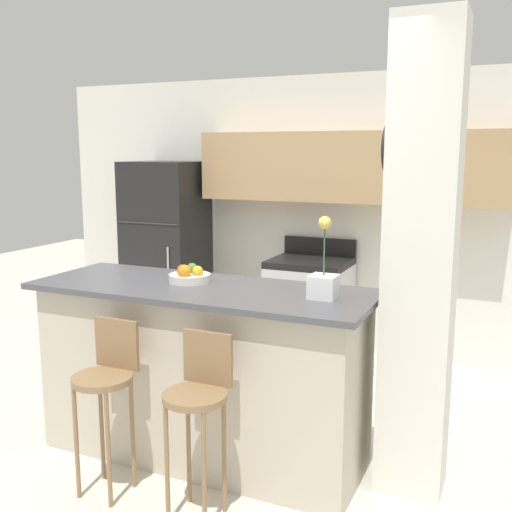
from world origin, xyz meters
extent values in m
plane|color=beige|center=(0.00, 0.00, 0.00)|extent=(14.00, 14.00, 0.00)
cube|color=white|center=(0.00, 2.32, 1.27)|extent=(5.60, 0.06, 2.55)
cube|color=tan|center=(0.28, 2.13, 1.73)|extent=(2.73, 0.32, 0.62)
cube|color=white|center=(0.01, 2.15, 1.57)|extent=(0.70, 0.28, 0.12)
cube|color=white|center=(1.24, 0.18, 1.27)|extent=(0.36, 0.32, 2.55)
cylinder|color=black|center=(1.04, 0.18, 1.88)|extent=(0.02, 0.26, 0.26)
cylinder|color=white|center=(1.04, 0.18, 1.88)|extent=(0.01, 0.23, 0.23)
cube|color=beige|center=(0.00, 0.00, 0.52)|extent=(1.95, 0.64, 1.04)
cube|color=#4C4C51|center=(0.00, 0.00, 1.06)|extent=(2.07, 0.76, 0.04)
cube|color=black|center=(-1.48, 1.94, 0.60)|extent=(0.70, 0.63, 1.20)
cube|color=black|center=(-1.48, 1.94, 1.48)|extent=(0.70, 0.63, 0.57)
cube|color=#333333|center=(-1.48, 1.62, 1.20)|extent=(0.67, 0.01, 0.01)
cylinder|color=#B2B2B7|center=(-1.26, 1.61, 0.66)|extent=(0.02, 0.02, 0.66)
cube|color=silver|center=(0.01, 1.97, 0.43)|extent=(0.69, 0.59, 0.85)
cube|color=black|center=(0.01, 1.97, 0.88)|extent=(0.69, 0.59, 0.06)
cube|color=black|center=(0.01, 2.25, 0.99)|extent=(0.69, 0.04, 0.16)
cube|color=black|center=(0.01, 1.67, 0.47)|extent=(0.42, 0.01, 0.27)
cylinder|color=olive|center=(-0.29, -0.59, 0.66)|extent=(0.33, 0.33, 0.03)
cube|color=olive|center=(-0.29, -0.45, 0.82)|extent=(0.28, 0.02, 0.28)
cylinder|color=olive|center=(-0.39, -0.69, 0.32)|extent=(0.02, 0.02, 0.64)
cylinder|color=olive|center=(-0.18, -0.69, 0.32)|extent=(0.02, 0.02, 0.64)
cylinder|color=olive|center=(-0.39, -0.48, 0.32)|extent=(0.02, 0.02, 0.64)
cylinder|color=olive|center=(-0.18, -0.48, 0.32)|extent=(0.02, 0.02, 0.64)
cylinder|color=olive|center=(0.29, -0.59, 0.66)|extent=(0.33, 0.33, 0.03)
cube|color=olive|center=(0.29, -0.45, 0.82)|extent=(0.28, 0.02, 0.28)
cylinder|color=olive|center=(0.18, -0.69, 0.32)|extent=(0.02, 0.02, 0.64)
cylinder|color=olive|center=(0.39, -0.69, 0.32)|extent=(0.02, 0.02, 0.64)
cylinder|color=olive|center=(0.18, -0.48, 0.32)|extent=(0.02, 0.02, 0.64)
cylinder|color=olive|center=(0.39, -0.48, 0.32)|extent=(0.02, 0.02, 0.64)
cube|color=white|center=(0.75, 0.02, 1.14)|extent=(0.15, 0.15, 0.13)
cylinder|color=#386633|center=(0.75, 0.02, 1.34)|extent=(0.01, 0.01, 0.27)
sphere|color=#DBCC4C|center=(0.75, 0.02, 1.49)|extent=(0.07, 0.07, 0.07)
cylinder|color=silver|center=(-0.12, 0.08, 1.10)|extent=(0.25, 0.25, 0.05)
sphere|color=gold|center=(-0.06, 0.07, 1.15)|extent=(0.07, 0.07, 0.07)
sphere|color=#4C7F2D|center=(-0.13, 0.13, 1.15)|extent=(0.07, 0.07, 0.07)
sphere|color=red|center=(-0.18, 0.08, 1.15)|extent=(0.07, 0.07, 0.07)
sphere|color=orange|center=(-0.12, 0.02, 1.15)|extent=(0.08, 0.08, 0.08)
cylinder|color=black|center=(-0.91, 1.73, 0.19)|extent=(0.28, 0.28, 0.38)
camera|label=1|loc=(1.72, -3.03, 1.87)|focal=42.00mm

